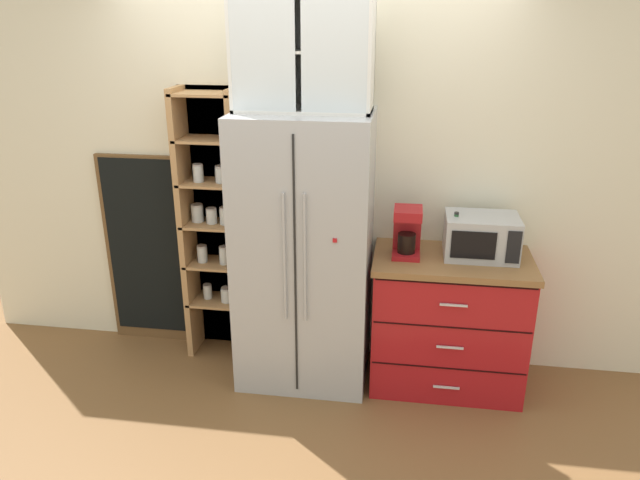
% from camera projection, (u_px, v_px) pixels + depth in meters
% --- Properties ---
extents(ground_plane, '(10.64, 10.64, 0.00)m').
position_uv_depth(ground_plane, '(305.00, 374.00, 4.05)').
color(ground_plane, brown).
extents(wall_back_cream, '(4.95, 0.10, 2.55)m').
position_uv_depth(wall_back_cream, '(313.00, 178.00, 3.96)').
color(wall_back_cream, silver).
rests_on(wall_back_cream, ground).
extents(refrigerator, '(0.83, 0.64, 1.76)m').
position_uv_depth(refrigerator, '(304.00, 252.00, 3.77)').
color(refrigerator, '#ADAFB5').
rests_on(refrigerator, ground).
extents(pantry_shelf_column, '(0.45, 0.29, 1.87)m').
position_uv_depth(pantry_shelf_column, '(215.00, 224.00, 4.05)').
color(pantry_shelf_column, brown).
rests_on(pantry_shelf_column, ground).
extents(counter_cabinet, '(0.98, 0.59, 0.89)m').
position_uv_depth(counter_cabinet, '(448.00, 321.00, 3.82)').
color(counter_cabinet, '#A8161C').
rests_on(counter_cabinet, ground).
extents(microwave, '(0.44, 0.33, 0.26)m').
position_uv_depth(microwave, '(481.00, 236.00, 3.64)').
color(microwave, '#ADAFB5').
rests_on(microwave, counter_cabinet).
extents(coffee_maker, '(0.17, 0.20, 0.31)m').
position_uv_depth(coffee_maker, '(407.00, 231.00, 3.65)').
color(coffee_maker, '#A8161C').
rests_on(coffee_maker, counter_cabinet).
extents(mug_red, '(0.12, 0.09, 0.09)m').
position_uv_depth(mug_red, '(455.00, 255.00, 3.59)').
color(mug_red, red).
rests_on(mug_red, counter_cabinet).
extents(bottle_green, '(0.07, 0.07, 0.29)m').
position_uv_depth(bottle_green, '(455.00, 237.00, 3.64)').
color(bottle_green, '#285B33').
rests_on(bottle_green, counter_cabinet).
extents(upper_cabinet, '(0.80, 0.32, 0.67)m').
position_uv_depth(upper_cabinet, '(304.00, 51.00, 3.38)').
color(upper_cabinet, silver).
rests_on(upper_cabinet, refrigerator).
extents(chalkboard_menu, '(0.60, 0.04, 1.40)m').
position_uv_depth(chalkboard_menu, '(146.00, 251.00, 4.26)').
color(chalkboard_menu, brown).
rests_on(chalkboard_menu, ground).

